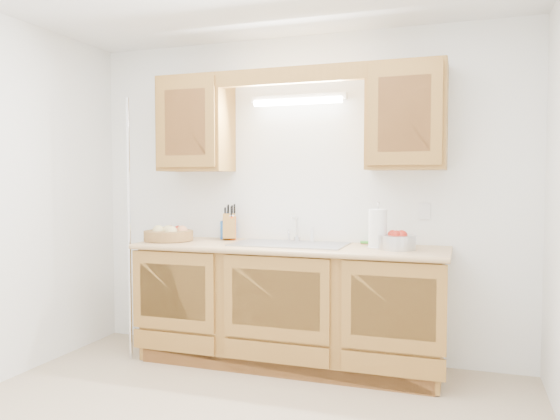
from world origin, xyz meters
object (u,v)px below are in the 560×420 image
at_px(knife_block, 229,226).
at_px(apple_bowl, 397,241).
at_px(paper_towel, 378,229).
at_px(fruit_basket, 169,234).

xyz_separation_m(knife_block, apple_bowl, (1.35, -0.21, -0.05)).
bearing_deg(paper_towel, knife_block, 171.23).
height_order(fruit_basket, paper_towel, paper_towel).
bearing_deg(apple_bowl, paper_towel, 170.04).
bearing_deg(apple_bowl, fruit_basket, -179.57).
relative_size(fruit_basket, apple_bowl, 1.58).
bearing_deg(knife_block, apple_bowl, -32.48).
height_order(fruit_basket, apple_bowl, apple_bowl).
xyz_separation_m(fruit_basket, paper_towel, (1.64, 0.04, 0.08)).
bearing_deg(fruit_basket, apple_bowl, 0.43).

